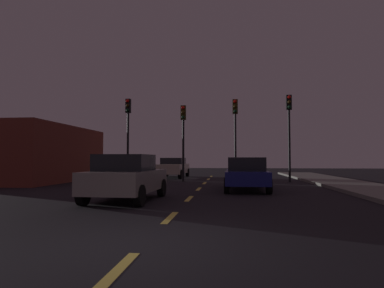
{
  "coord_description": "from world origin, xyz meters",
  "views": [
    {
      "loc": [
        1.37,
        -5.21,
        1.37
      ],
      "look_at": [
        -0.92,
        15.72,
        2.34
      ],
      "focal_mm": 31.24,
      "sensor_mm": 36.0,
      "label": 1
    }
  ],
  "objects_px": {
    "car_adjacent_lane": "(126,177)",
    "traffic_signal_center_right": "(235,124)",
    "traffic_signal_far_right": "(289,121)",
    "car_oncoming_far": "(173,167)",
    "car_stopped_ahead": "(246,174)",
    "traffic_signal_center_left": "(183,128)",
    "traffic_signal_far_left": "(128,124)"
  },
  "relations": [
    {
      "from": "car_stopped_ahead",
      "to": "traffic_signal_center_left",
      "type": "bearing_deg",
      "value": 122.66
    },
    {
      "from": "car_stopped_ahead",
      "to": "car_adjacent_lane",
      "type": "relative_size",
      "value": 1.13
    },
    {
      "from": "car_adjacent_lane",
      "to": "traffic_signal_far_left",
      "type": "bearing_deg",
      "value": 106.95
    },
    {
      "from": "traffic_signal_center_left",
      "to": "car_stopped_ahead",
      "type": "height_order",
      "value": "traffic_signal_center_left"
    },
    {
      "from": "traffic_signal_center_left",
      "to": "car_adjacent_lane",
      "type": "height_order",
      "value": "traffic_signal_center_left"
    },
    {
      "from": "traffic_signal_far_left",
      "to": "traffic_signal_center_right",
      "type": "xyz_separation_m",
      "value": [
        6.8,
        -0.0,
        -0.1
      ]
    },
    {
      "from": "car_stopped_ahead",
      "to": "car_oncoming_far",
      "type": "bearing_deg",
      "value": 116.81
    },
    {
      "from": "car_adjacent_lane",
      "to": "traffic_signal_far_right",
      "type": "bearing_deg",
      "value": 54.36
    },
    {
      "from": "car_adjacent_lane",
      "to": "car_oncoming_far",
      "type": "height_order",
      "value": "car_adjacent_lane"
    },
    {
      "from": "traffic_signal_far_left",
      "to": "car_stopped_ahead",
      "type": "distance_m",
      "value": 9.54
    },
    {
      "from": "traffic_signal_center_left",
      "to": "car_adjacent_lane",
      "type": "distance_m",
      "value": 10.17
    },
    {
      "from": "traffic_signal_far_left",
      "to": "traffic_signal_far_right",
      "type": "height_order",
      "value": "traffic_signal_far_right"
    },
    {
      "from": "car_stopped_ahead",
      "to": "car_oncoming_far",
      "type": "relative_size",
      "value": 0.99
    },
    {
      "from": "car_stopped_ahead",
      "to": "car_oncoming_far",
      "type": "height_order",
      "value": "car_oncoming_far"
    },
    {
      "from": "traffic_signal_center_right",
      "to": "car_stopped_ahead",
      "type": "relative_size",
      "value": 1.15
    },
    {
      "from": "traffic_signal_far_right",
      "to": "car_oncoming_far",
      "type": "height_order",
      "value": "traffic_signal_far_right"
    },
    {
      "from": "traffic_signal_far_right",
      "to": "car_oncoming_far",
      "type": "relative_size",
      "value": 1.18
    },
    {
      "from": "traffic_signal_center_right",
      "to": "car_stopped_ahead",
      "type": "xyz_separation_m",
      "value": [
        0.35,
        -5.6,
        -2.81
      ]
    },
    {
      "from": "traffic_signal_far_left",
      "to": "car_adjacent_lane",
      "type": "relative_size",
      "value": 1.33
    },
    {
      "from": "car_stopped_ahead",
      "to": "car_oncoming_far",
      "type": "xyz_separation_m",
      "value": [
        -4.93,
        9.76,
        0.03
      ]
    },
    {
      "from": "traffic_signal_center_left",
      "to": "traffic_signal_center_right",
      "type": "xyz_separation_m",
      "value": [
        3.23,
        0.0,
        0.21
      ]
    },
    {
      "from": "traffic_signal_center_right",
      "to": "car_oncoming_far",
      "type": "height_order",
      "value": "traffic_signal_center_right"
    },
    {
      "from": "traffic_signal_center_left",
      "to": "traffic_signal_center_right",
      "type": "relative_size",
      "value": 0.94
    },
    {
      "from": "traffic_signal_center_right",
      "to": "car_adjacent_lane",
      "type": "height_order",
      "value": "traffic_signal_center_right"
    },
    {
      "from": "traffic_signal_far_left",
      "to": "car_oncoming_far",
      "type": "xyz_separation_m",
      "value": [
        2.22,
        4.16,
        -2.89
      ]
    },
    {
      "from": "traffic_signal_far_left",
      "to": "traffic_signal_center_left",
      "type": "xyz_separation_m",
      "value": [
        3.57,
        -0.0,
        -0.31
      ]
    },
    {
      "from": "car_oncoming_far",
      "to": "traffic_signal_far_left",
      "type": "bearing_deg",
      "value": -118.08
    },
    {
      "from": "traffic_signal_far_left",
      "to": "traffic_signal_center_left",
      "type": "distance_m",
      "value": 3.58
    },
    {
      "from": "traffic_signal_far_right",
      "to": "car_oncoming_far",
      "type": "xyz_separation_m",
      "value": [
        -7.82,
        4.16,
        -2.91
      ]
    },
    {
      "from": "traffic_signal_center_left",
      "to": "traffic_signal_far_left",
      "type": "bearing_deg",
      "value": 179.98
    },
    {
      "from": "traffic_signal_center_right",
      "to": "traffic_signal_far_right",
      "type": "distance_m",
      "value": 3.25
    },
    {
      "from": "car_adjacent_lane",
      "to": "traffic_signal_center_right",
      "type": "bearing_deg",
      "value": 68.84
    }
  ]
}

